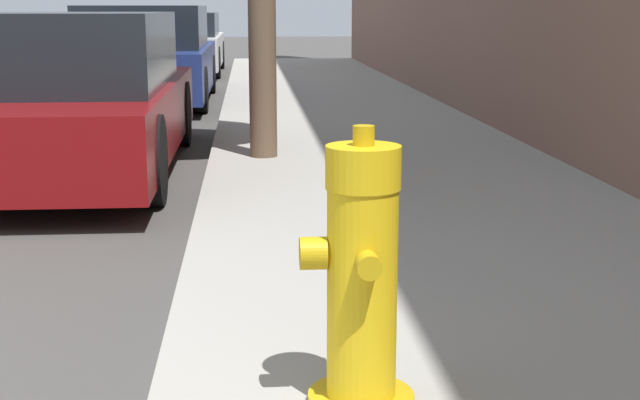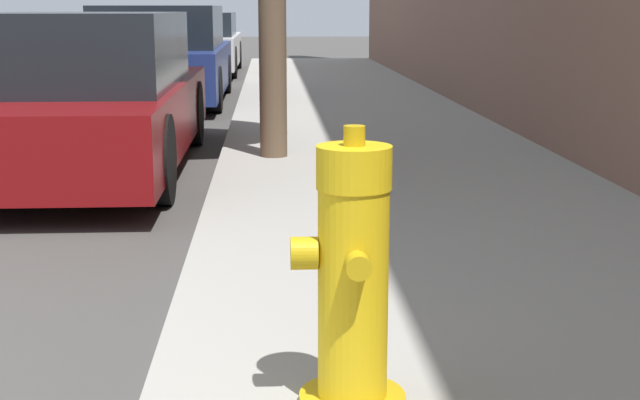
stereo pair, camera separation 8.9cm
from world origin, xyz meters
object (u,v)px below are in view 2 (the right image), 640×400
at_px(parked_car_near, 84,96).
at_px(parked_car_mid, 162,57).
at_px(fire_hydrant, 352,282).
at_px(parked_car_far, 196,44).

height_order(parked_car_near, parked_car_mid, parked_car_mid).
xyz_separation_m(fire_hydrant, parked_car_far, (-1.77, 16.20, 0.09)).
relative_size(parked_car_near, parked_car_mid, 0.99).
bearing_deg(fire_hydrant, parked_car_mid, 99.73).
xyz_separation_m(fire_hydrant, parked_car_mid, (-1.78, 10.39, 0.14)).
xyz_separation_m(parked_car_mid, parked_car_far, (0.01, 5.81, -0.05)).
relative_size(fire_hydrant, parked_car_near, 0.20).
distance_m(parked_car_near, parked_car_far, 11.37).
height_order(parked_car_near, parked_car_far, parked_car_near).
distance_m(parked_car_mid, parked_car_far, 5.81).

